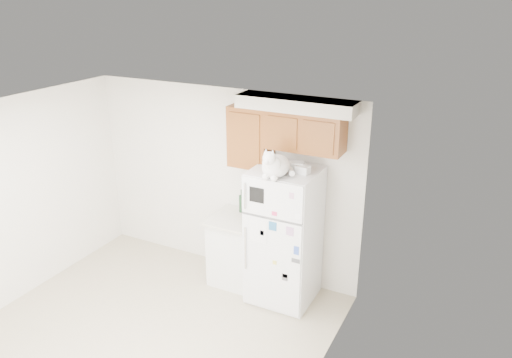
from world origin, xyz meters
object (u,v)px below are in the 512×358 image
Objects in this scene: storage_box_back at (296,166)px; bottle_green at (242,201)px; refrigerator at (284,236)px; base_counter at (237,249)px; storage_box_front at (303,170)px; bottle_amber at (245,203)px; cat at (275,166)px.

storage_box_back is 0.58× the size of bottle_green.
refrigerator reaches higher than base_counter.
bottle_amber is (-0.88, 0.25, -0.68)m from storage_box_front.
cat is 1.76× the size of bottle_amber.
storage_box_back is 0.13m from storage_box_front.
refrigerator is 0.79m from base_counter.
bottle_green reaches higher than base_counter.
storage_box_back is 1.08m from bottle_green.
storage_box_front is at bearing -15.64° from bottle_amber.
cat is at bearing -93.70° from refrigerator.
bottle_green is at bearing 158.55° from bottle_amber.
cat reaches higher than storage_box_front.
base_counter is at bearing -100.45° from bottle_amber.
storage_box_back is at bearing -13.02° from bottle_amber.
bottle_amber is at bearing -21.45° from bottle_green.
storage_box_front is at bearing -5.16° from base_counter.
bottle_green is (-0.82, 0.20, -0.68)m from storage_box_back.
storage_box_back reaches higher than storage_box_front.
storage_box_back is 0.60× the size of bottle_amber.
storage_box_back is 1.04m from bottle_amber.
cat is 2.92× the size of storage_box_back.
bottle_amber is (-0.77, 0.18, -0.68)m from storage_box_back.
refrigerator is at bearing -19.90° from bottle_green.
cat is 1.70× the size of bottle_green.
refrigerator is 5.52× the size of bottle_green.
base_counter is 6.13× the size of storage_box_front.
bottle_green reaches higher than bottle_amber.
cat is 0.36m from storage_box_back.
bottle_amber reaches higher than base_counter.
refrigerator is 5.71× the size of bottle_amber.
cat is at bearing -36.71° from bottle_green.
bottle_green is (-0.93, 0.27, -0.67)m from storage_box_front.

